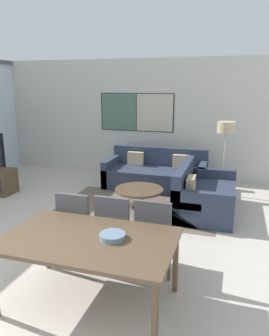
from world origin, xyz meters
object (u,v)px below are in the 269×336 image
sofa_main (156,175)px  floor_lamp (226,133)px  sofa_side (201,196)px  coffee_table (139,193)px  dining_table (89,244)px  dining_chair_right (155,232)px  dining_chair_centre (116,227)px  fruit_bowl (113,236)px  dining_chair_left (78,223)px

sofa_main → floor_lamp: 1.76m
sofa_main → sofa_side: same height
coffee_table → dining_table: 2.84m
sofa_side → dining_table: bearing=164.7°
dining_chair_right → dining_chair_centre: bearing=-178.9°
dining_chair_right → fruit_bowl: 0.79m
dining_table → dining_chair_centre: (0.00, 0.75, -0.14)m
sofa_main → dining_table: size_ratio=1.27×
coffee_table → dining_chair_centre: 2.09m
sofa_side → dining_table: size_ratio=0.96×
sofa_side → dining_chair_centre: (-0.80, -2.20, 0.26)m
coffee_table → dining_table: (0.31, -2.79, 0.41)m
sofa_side → floor_lamp: size_ratio=1.09×
sofa_main → fruit_bowl: bearing=-82.4°
dining_chair_right → fruit_bowl: (-0.26, -0.70, 0.24)m
dining_chair_right → fruit_bowl: dining_chair_right is taller
dining_chair_centre → dining_table: bearing=-90.0°
floor_lamp → sofa_main: bearing=174.1°
sofa_side → coffee_table: size_ratio=1.84×
sofa_main → dining_chair_centre: bearing=-84.8°
dining_chair_centre → dining_chair_right: 0.49m
sofa_main → dining_chair_left: bearing=-93.1°
coffee_table → sofa_main: bearing=90.0°
dining_chair_left → dining_chair_right: bearing=2.7°
sofa_side → dining_chair_centre: 2.35m
coffee_table → floor_lamp: (1.43, 1.17, 1.01)m
fruit_bowl → floor_lamp: (0.89, 3.91, 0.50)m
coffee_table → dining_chair_centre: size_ratio=0.93×
dining_table → fruit_bowl: (0.23, 0.05, 0.10)m
fruit_bowl → dining_chair_centre: bearing=108.5°
dining_table → fruit_bowl: fruit_bowl is taller
dining_chair_left → fruit_bowl: (0.72, -0.65, 0.24)m
sofa_main → sofa_side: 1.61m
sofa_main → coffee_table: 1.32m
dining_table → dining_chair_right: (0.49, 0.75, -0.14)m
dining_chair_centre → fruit_bowl: 0.77m
sofa_main → fruit_bowl: (0.54, -4.06, 0.50)m
fruit_bowl → floor_lamp: 4.04m
sofa_main → dining_chair_left: 3.42m
sofa_side → fruit_bowl: bearing=168.8°
dining_chair_left → fruit_bowl: bearing=-42.2°
dining_chair_left → fruit_bowl: 1.00m
sofa_side → fruit_bowl: (-0.57, -2.89, 0.50)m
dining_table → fruit_bowl: size_ratio=6.56×
dining_chair_right → sofa_side: bearing=81.9°
dining_chair_left → floor_lamp: (1.61, 3.25, 0.75)m
dining_chair_centre → sofa_side: bearing=69.9°
sofa_side → dining_table: (-0.80, -2.94, 0.41)m
dining_chair_centre → floor_lamp: floor_lamp is taller
sofa_main → sofa_side: (1.11, -1.17, -0.00)m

